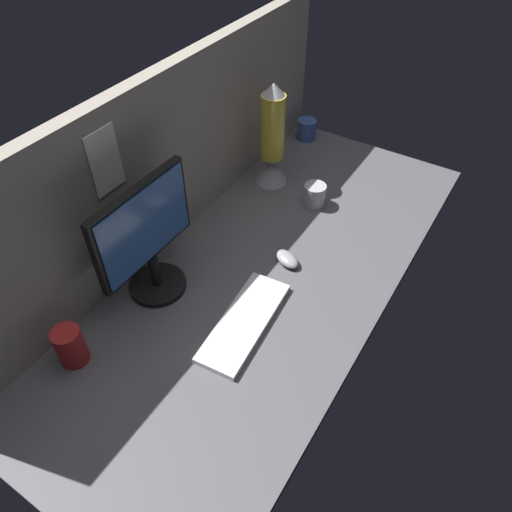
{
  "coord_description": "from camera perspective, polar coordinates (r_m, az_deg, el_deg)",
  "views": [
    {
      "loc": [
        -95.1,
        -56.54,
        114.46
      ],
      "look_at": [
        -10.0,
        0.0,
        14.0
      ],
      "focal_mm": 33.73,
      "sensor_mm": 36.0,
      "label": 1
    }
  ],
  "objects": [
    {
      "name": "lava_lamp",
      "position": [
        1.87,
        1.95,
        13.21
      ],
      "size": [
        12.53,
        12.53,
        41.0
      ],
      "color": "#A5A5AD",
      "rests_on": "ground_plane"
    },
    {
      "name": "cubicle_wall_back",
      "position": [
        1.59,
        -10.7,
        11.09
      ],
      "size": [
        180.0,
        5.5,
        57.76
      ],
      "color": "gray",
      "rests_on": "ground_plane"
    },
    {
      "name": "mug_steel",
      "position": [
        1.83,
        6.97,
        7.19
      ],
      "size": [
        8.23,
        8.23,
        8.55
      ],
      "color": "#B2B2B7",
      "rests_on": "ground_plane"
    },
    {
      "name": "mug_red_plastic",
      "position": [
        1.41,
        -21.15,
        -9.92
      ],
      "size": [
        7.79,
        7.79,
        12.16
      ],
      "color": "red",
      "rests_on": "ground_plane"
    },
    {
      "name": "keyboard",
      "position": [
        1.43,
        -1.37,
        -7.83
      ],
      "size": [
        38.04,
        16.35,
        2.0
      ],
      "primitive_type": "cube",
      "rotation": [
        0.0,
        0.0,
        0.09
      ],
      "color": "silver",
      "rests_on": "ground_plane"
    },
    {
      "name": "mouse",
      "position": [
        1.6,
        3.73,
        -0.36
      ],
      "size": [
        8.95,
        11.03,
        3.4
      ],
      "primitive_type": "ellipsoid",
      "rotation": [
        0.0,
        0.0,
        -0.41
      ],
      "color": "#99999E",
      "rests_on": "ground_plane"
    },
    {
      "name": "mug_ceramic_blue",
      "position": [
        2.23,
        6.05,
        14.72
      ],
      "size": [
        11.46,
        8.17,
        9.05
      ],
      "color": "#38569E",
      "rests_on": "ground_plane"
    },
    {
      "name": "monitor",
      "position": [
        1.43,
        -12.86,
        2.12
      ],
      "size": [
        36.44,
        18.0,
        38.38
      ],
      "color": "black",
      "rests_on": "ground_plane"
    },
    {
      "name": "ground_plane",
      "position": [
        1.6,
        1.01,
        -1.84
      ],
      "size": [
        180.0,
        80.0,
        3.0
      ],
      "primitive_type": "cube",
      "color": "#515156"
    }
  ]
}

